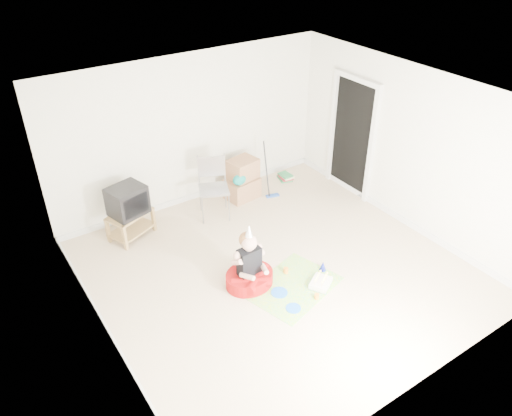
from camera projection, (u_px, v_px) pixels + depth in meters
ground at (277, 270)px, 7.30m from camera, size 5.00×5.00×0.00m
doorway_recess at (352, 138)px, 8.76m from camera, size 0.02×0.90×2.05m
tv_stand at (131, 222)px, 7.89m from camera, size 0.80×0.66×0.43m
crt_tv at (127, 201)px, 7.68m from camera, size 0.63×0.57×0.46m
folding_chair at (214, 189)px, 8.26m from camera, size 0.62×0.61×1.06m
cardboard_boxes at (242, 180)px, 8.88m from camera, size 0.64×0.53×0.72m
floor_mop at (273, 184)px, 8.94m from camera, size 0.26×0.33×0.99m
book_pile at (286, 176)px, 9.59m from camera, size 0.29×0.34×0.13m
seated_woman at (249, 272)px, 6.92m from camera, size 0.71×0.71×1.00m
party_mat at (293, 286)px, 6.99m from camera, size 1.45×1.21×0.01m
birthday_cake at (321, 283)px, 6.98m from camera, size 0.40×0.38×0.15m
blue_plate_near at (279, 292)px, 6.87m from camera, size 0.28×0.28×0.01m
blue_plate_far at (293, 308)px, 6.61m from camera, size 0.22×0.22×0.01m
orange_cup_near at (286, 270)px, 7.21m from camera, size 0.07×0.07×0.08m
orange_cup_far at (317, 296)px, 6.76m from camera, size 0.09×0.09×0.08m
blue_party_hat at (323, 266)px, 7.25m from camera, size 0.12×0.12×0.15m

